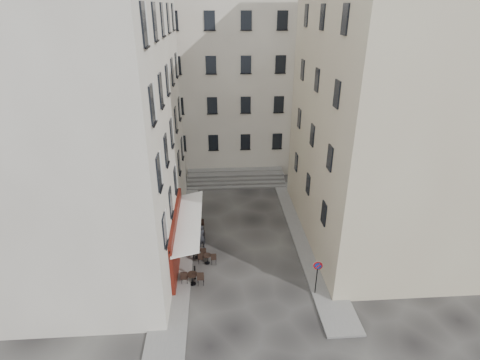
{
  "coord_description": "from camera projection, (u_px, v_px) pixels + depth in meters",
  "views": [
    {
      "loc": [
        -1.74,
        -19.21,
        15.06
      ],
      "look_at": [
        -0.18,
        4.0,
        4.23
      ],
      "focal_mm": 28.0,
      "sensor_mm": 36.0,
      "label": 1
    }
  ],
  "objects": [
    {
      "name": "building_back",
      "position": [
        222.0,
        70.0,
        37.04
      ],
      "size": [
        18.2,
        10.2,
        18.6
      ],
      "color": "#BEB2A2",
      "rests_on": "ground"
    },
    {
      "name": "bollard_far",
      "position": [
        199.0,
        214.0,
        28.85
      ],
      "size": [
        0.12,
        0.12,
        0.98
      ],
      "color": "black",
      "rests_on": "ground"
    },
    {
      "name": "pedestrian",
      "position": [
        201.0,
        237.0,
        25.29
      ],
      "size": [
        0.78,
        0.7,
        1.79
      ],
      "primitive_type": "imported",
      "rotation": [
        0.0,
        0.0,
        3.69
      ],
      "color": "black",
      "rests_on": "ground"
    },
    {
      "name": "bollard_near",
      "position": [
        195.0,
        272.0,
        22.52
      ],
      "size": [
        0.12,
        0.12,
        0.98
      ],
      "color": "black",
      "rests_on": "ground"
    },
    {
      "name": "bistro_table_a",
      "position": [
        193.0,
        278.0,
        22.11
      ],
      "size": [
        1.37,
        0.64,
        0.96
      ],
      "color": "black",
      "rests_on": "ground"
    },
    {
      "name": "building_right",
      "position": [
        408.0,
        106.0,
        23.72
      ],
      "size": [
        12.2,
        14.2,
        18.6
      ],
      "color": "tan",
      "rests_on": "ground"
    },
    {
      "name": "sidewalk_left",
      "position": [
        181.0,
        234.0,
        27.16
      ],
      "size": [
        2.0,
        22.0,
        0.12
      ],
      "primitive_type": "cube",
      "color": "slate",
      "rests_on": "ground"
    },
    {
      "name": "sidewalk_right",
      "position": [
        306.0,
        237.0,
        26.81
      ],
      "size": [
        2.0,
        18.0,
        0.12
      ],
      "primitive_type": "cube",
      "color": "slate",
      "rests_on": "ground"
    },
    {
      "name": "bistro_table_b",
      "position": [
        207.0,
        258.0,
        23.94
      ],
      "size": [
        1.18,
        0.55,
        0.83
      ],
      "color": "black",
      "rests_on": "ground"
    },
    {
      "name": "bistro_table_e",
      "position": [
        195.0,
        224.0,
        27.57
      ],
      "size": [
        1.38,
        0.64,
        0.97
      ],
      "color": "black",
      "rests_on": "ground"
    },
    {
      "name": "no_parking_sign",
      "position": [
        317.0,
        272.0,
        20.83
      ],
      "size": [
        0.52,
        0.13,
        2.3
      ],
      "rotation": [
        0.0,
        0.0,
        -0.14
      ],
      "color": "black",
      "rests_on": "ground"
    },
    {
      "name": "bistro_table_c",
      "position": [
        197.0,
        252.0,
        24.52
      ],
      "size": [
        1.15,
        0.54,
        0.81
      ],
      "color": "black",
      "rests_on": "ground"
    },
    {
      "name": "stone_steps",
      "position": [
        236.0,
        178.0,
        35.05
      ],
      "size": [
        9.0,
        3.15,
        0.8
      ],
      "color": "#5E5B59",
      "rests_on": "ground"
    },
    {
      "name": "ground",
      "position": [
        247.0,
        266.0,
        23.84
      ],
      "size": [
        90.0,
        90.0,
        0.0
      ],
      "primitive_type": "plane",
      "color": "black",
      "rests_on": "ground"
    },
    {
      "name": "cafe_storefront",
      "position": [
        178.0,
        235.0,
        23.69
      ],
      "size": [
        1.74,
        7.3,
        3.5
      ],
      "color": "#431009",
      "rests_on": "ground"
    },
    {
      "name": "bistro_table_d",
      "position": [
        197.0,
        234.0,
        26.44
      ],
      "size": [
        1.17,
        0.55,
        0.82
      ],
      "color": "black",
      "rests_on": "ground"
    },
    {
      "name": "building_left",
      "position": [
        63.0,
        97.0,
        21.57
      ],
      "size": [
        12.2,
        16.2,
        20.6
      ],
      "color": "#BEB2A2",
      "rests_on": "ground"
    },
    {
      "name": "bollard_mid",
      "position": [
        197.0,
        239.0,
        25.68
      ],
      "size": [
        0.12,
        0.12,
        0.98
      ],
      "color": "black",
      "rests_on": "ground"
    }
  ]
}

